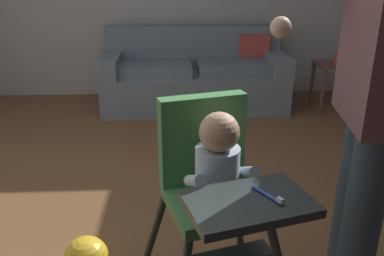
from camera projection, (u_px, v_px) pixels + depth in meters
The scene contains 7 objects.
ground at pixel (130, 224), 2.53m from camera, with size 6.33×7.06×0.10m, color brown.
couch at pixel (195, 77), 4.50m from camera, with size 1.99×0.86×0.86m.
high_chair at pixel (215, 179), 1.57m from camera, with size 0.74×0.83×0.98m.
adult_standing at pixel (373, 110), 1.41m from camera, with size 0.51×0.55×1.72m.
toy_ball at pixel (356, 163), 3.01m from camera, with size 0.19×0.19×0.19m, color #D13D33.
side_table at pixel (334, 76), 4.31m from camera, with size 0.40×0.40×0.52m.
sippy_cup at pixel (337, 59), 4.24m from camera, with size 0.07×0.07×0.10m, color #D13D33.
Camera 1 is at (0.28, -2.15, 1.43)m, focal length 37.67 mm.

